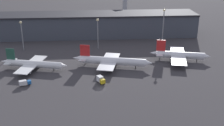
# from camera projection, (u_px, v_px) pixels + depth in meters

# --- Properties ---
(ground) EXTENTS (600.00, 600.00, 0.00)m
(ground) POSITION_uv_depth(u_px,v_px,m) (100.00, 89.00, 141.25)
(ground) COLOR #383538
(terminal_building) EXTENTS (161.88, 26.45, 18.47)m
(terminal_building) POSITION_uv_depth(u_px,v_px,m) (96.00, 25.00, 227.27)
(terminal_building) COLOR #3D424C
(terminal_building) RESTS_ON ground
(airplane_0) EXTENTS (40.73, 30.12, 12.12)m
(airplane_0) POSITION_uv_depth(u_px,v_px,m) (33.00, 64.00, 163.84)
(airplane_0) COLOR white
(airplane_0) RESTS_ON ground
(airplane_1) EXTENTS (47.72, 30.25, 12.93)m
(airplane_1) POSITION_uv_depth(u_px,v_px,m) (112.00, 61.00, 167.21)
(airplane_1) COLOR silver
(airplane_1) RESTS_ON ground
(airplane_2) EXTENTS (37.38, 35.79, 12.98)m
(airplane_2) POSITION_uv_depth(u_px,v_px,m) (180.00, 55.00, 177.13)
(airplane_2) COLOR silver
(airplane_2) RESTS_ON ground
(service_vehicle_1) EXTENTS (4.63, 5.99, 3.66)m
(service_vehicle_1) POSITION_uv_depth(u_px,v_px,m) (101.00, 80.00, 147.17)
(service_vehicle_1) COLOR gold
(service_vehicle_1) RESTS_ON ground
(service_vehicle_2) EXTENTS (6.34, 4.02, 3.02)m
(service_vehicle_2) POSITION_uv_depth(u_px,v_px,m) (25.00, 83.00, 144.34)
(service_vehicle_2) COLOR #195199
(service_vehicle_2) RESTS_ON ground
(lamp_post_0) EXTENTS (1.80, 1.80, 20.88)m
(lamp_post_0) POSITION_uv_depth(u_px,v_px,m) (22.00, 31.00, 191.64)
(lamp_post_0) COLOR slate
(lamp_post_0) RESTS_ON ground
(lamp_post_1) EXTENTS (1.80, 1.80, 21.67)m
(lamp_post_1) POSITION_uv_depth(u_px,v_px,m) (98.00, 29.00, 195.02)
(lamp_post_1) COLOR slate
(lamp_post_1) RESTS_ON ground
(lamp_post_2) EXTENTS (1.80, 1.80, 27.82)m
(lamp_post_2) POSITION_uv_depth(u_px,v_px,m) (163.00, 23.00, 196.90)
(lamp_post_2) COLOR slate
(lamp_post_2) RESTS_ON ground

